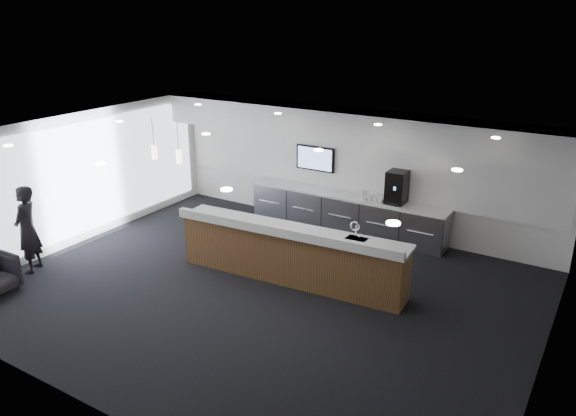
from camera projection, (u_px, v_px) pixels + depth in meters
The scene contains 24 objects.
ground at pixel (262, 291), 10.90m from camera, with size 10.00×10.00×0.00m, color black.
ceiling at pixel (259, 140), 9.88m from camera, with size 10.00×8.00×0.02m, color black.
back_wall at pixel (353, 169), 13.60m from camera, with size 10.00×0.02×3.00m, color silver.
left_wall at pixel (80, 178), 12.86m from camera, with size 0.02×8.00×3.00m, color silver.
right_wall at pixel (553, 285), 7.93m from camera, with size 0.02×8.00×3.00m, color silver.
soffit_bulkhead at pixel (347, 125), 12.85m from camera, with size 10.00×0.90×0.70m, color silver.
alcove_panel at pixel (353, 165), 13.54m from camera, with size 9.80×0.06×1.40m, color silver.
window_blinds_wall at pixel (81, 179), 12.84m from camera, with size 0.04×7.36×2.55m, color white.
back_credenza at pixel (345, 213), 13.65m from camera, with size 5.06×0.66×0.95m.
wall_tv at pixel (315, 158), 13.96m from camera, with size 1.05×0.08×0.62m.
pendant_left at pixel (188, 154), 11.96m from camera, with size 0.12×0.12×0.30m, color beige.
pendant_right at pixel (164, 150), 12.31m from camera, with size 0.12×0.12×0.30m, color beige.
ceiling_can_lights at pixel (259, 141), 9.89m from camera, with size 7.00×5.00×0.02m, color white, non-canonical shape.
service_counter at pixel (291, 254), 11.16m from camera, with size 4.84×1.12×1.49m.
coffee_machine at pixel (397, 187), 12.80m from camera, with size 0.44×0.57×0.76m.
info_sign_left at pixel (365, 195), 13.11m from camera, with size 0.16×0.02×0.22m, color white.
info_sign_right at pixel (380, 198), 12.92m from camera, with size 0.17×0.02×0.23m, color white.
lounge_guest at pixel (27, 229), 11.46m from camera, with size 0.67×0.44×1.84m, color black.
cup_0 at pixel (392, 203), 12.77m from camera, with size 0.11×0.11×0.10m, color white.
cup_1 at pixel (387, 202), 12.84m from camera, with size 0.11×0.11×0.10m, color white.
cup_2 at pixel (381, 201), 12.91m from camera, with size 0.11×0.11×0.10m, color white.
cup_3 at pixel (375, 200), 12.98m from camera, with size 0.11×0.11×0.10m, color white.
cup_4 at pixel (370, 199), 13.05m from camera, with size 0.11×0.11×0.10m, color white.
cup_5 at pixel (364, 198), 13.12m from camera, with size 0.11×0.11×0.10m, color white.
Camera 1 is at (5.52, -8.00, 5.21)m, focal length 35.00 mm.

